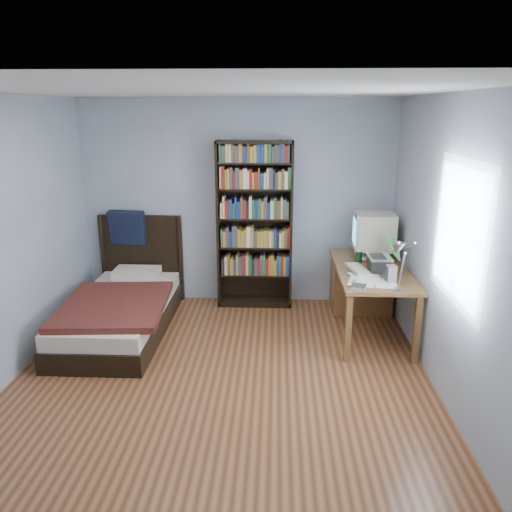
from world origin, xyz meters
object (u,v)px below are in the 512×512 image
at_px(desk, 364,283).
at_px(bookshelf, 255,225).
at_px(desk_lamp, 398,253).
at_px(keyboard, 358,269).
at_px(laptop, 381,261).
at_px(speaker, 391,274).
at_px(bed, 122,307).
at_px(crt_monitor, 373,232).
at_px(soda_can, 359,257).

xyz_separation_m(desk, bookshelf, (-1.29, 0.33, 0.60)).
xyz_separation_m(desk_lamp, keyboard, (-0.16, 0.98, -0.46)).
xyz_separation_m(laptop, speaker, (0.03, -0.36, -0.02)).
distance_m(speaker, bookshelf, 1.84).
distance_m(speaker, bed, 2.91).
bearing_deg(bookshelf, desk_lamp, -54.86).
bearing_deg(bed, crt_monitor, 10.00).
xyz_separation_m(laptop, desk_lamp, (-0.08, -0.99, 0.37)).
bearing_deg(bookshelf, keyboard, -36.85).
bearing_deg(desk, keyboard, -107.73).
distance_m(crt_monitor, laptop, 0.55).
height_order(laptop, bed, bed).
height_order(crt_monitor, bookshelf, bookshelf).
height_order(desk, soda_can, soda_can).
height_order(desk, desk_lamp, desk_lamp).
distance_m(desk, keyboard, 0.63).
xyz_separation_m(crt_monitor, desk_lamp, (-0.08, -1.52, 0.19)).
distance_m(crt_monitor, keyboard, 0.65).
bearing_deg(speaker, soda_can, 100.70).
relative_size(laptop, speaker, 2.15).
xyz_separation_m(desk, speaker, (0.10, -0.86, 0.40)).
bearing_deg(bookshelf, desk, -14.39).
height_order(soda_can, bookshelf, bookshelf).
bearing_deg(desk_lamp, bookshelf, 125.14).
distance_m(desk, crt_monitor, 0.61).
bearing_deg(bookshelf, crt_monitor, -12.73).
height_order(crt_monitor, speaker, crt_monitor).
bearing_deg(soda_can, bookshelf, 155.49).
distance_m(laptop, bookshelf, 1.60).
distance_m(laptop, desk_lamp, 1.06).
relative_size(keyboard, speaker, 2.43).
distance_m(desk_lamp, keyboard, 1.10).
xyz_separation_m(desk, crt_monitor, (0.07, 0.02, 0.61)).
xyz_separation_m(speaker, soda_can, (-0.21, 0.65, -0.02)).
bearing_deg(laptop, bed, 179.39).
distance_m(desk, soda_can, 0.45).
bearing_deg(desk_lamp, bed, 159.43).
xyz_separation_m(desk_lamp, bed, (-2.72, 1.02, -0.95)).
xyz_separation_m(bookshelf, bed, (-1.44, -0.80, -0.75)).
relative_size(desk, desk_lamp, 2.56).
xyz_separation_m(soda_can, bookshelf, (-1.18, 0.54, 0.22)).
distance_m(desk, laptop, 0.66).
bearing_deg(desk_lamp, laptop, 85.54).
height_order(speaker, soda_can, speaker).
height_order(keyboard, speaker, speaker).
relative_size(speaker, bed, 0.08).
bearing_deg(soda_can, bed, -174.24).
height_order(speaker, bookshelf, bookshelf).
bearing_deg(keyboard, laptop, -9.37).
distance_m(crt_monitor, desk_lamp, 1.53).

